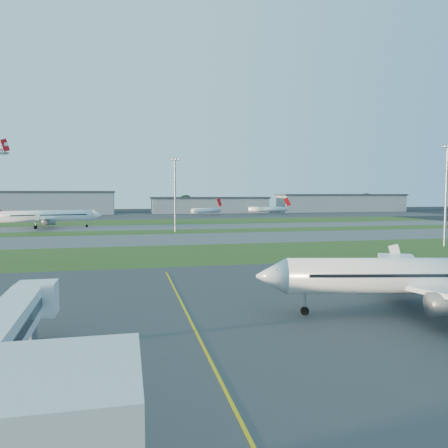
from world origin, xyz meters
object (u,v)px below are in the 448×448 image
object	(u,v)px
light_mast_centre	(175,190)
airliner_parked	(430,277)
mini_jet_far	(268,209)
airliner_taxiing	(45,216)
light_mast_east	(446,188)
mini_jet_near	(207,210)

from	to	relation	value
light_mast_centre	airliner_parked	bearing A→B (deg)	-81.51
light_mast_centre	mini_jet_far	bearing A→B (deg)	58.66
airliner_taxiing	light_mast_east	bearing A→B (deg)	132.28
airliner_parked	mini_jet_far	bearing A→B (deg)	87.50
airliner_parked	airliner_taxiing	distance (m)	152.53
airliner_taxiing	mini_jet_far	distance (m)	154.52
airliner_taxiing	mini_jet_near	distance (m)	113.50
airliner_parked	mini_jet_near	world-z (taller)	airliner_parked
airliner_parked	light_mast_east	size ratio (longest dim) A/B	1.50
airliner_parked	mini_jet_near	distance (m)	220.79
mini_jet_near	airliner_parked	bearing A→B (deg)	-134.91
airliner_parked	airliner_taxiing	world-z (taller)	airliner_taxiing
airliner_taxiing	light_mast_east	xyz separation A→B (m)	(110.51, -84.05, 10.12)
light_mast_east	airliner_parked	bearing A→B (deg)	-130.53
airliner_parked	light_mast_east	bearing A→B (deg)	60.99
mini_jet_near	light_mast_centre	xyz separation A→B (m)	(-31.11, -109.90, 11.53)
light_mast_east	light_mast_centre	bearing A→B (deg)	138.37
mini_jet_far	light_mast_centre	distance (m)	144.04
light_mast_centre	light_mast_east	bearing A→B (deg)	-41.63
mini_jet_near	light_mast_east	size ratio (longest dim) A/B	0.88
airliner_taxiing	light_mast_centre	size ratio (longest dim) A/B	1.65
mini_jet_far	light_mast_east	world-z (taller)	light_mast_east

